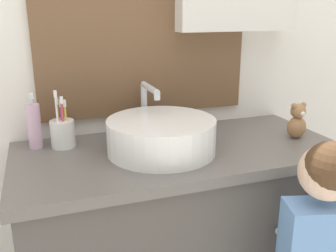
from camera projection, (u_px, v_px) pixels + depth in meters
wall_back at (159, 7)px, 1.40m from camera, size 3.20×0.18×2.50m
vanity_counter at (179, 250)px, 1.40m from camera, size 1.11×0.51×0.82m
sink_basin at (161, 134)px, 1.23m from camera, size 0.36×0.41×0.20m
toothbrush_holder at (63, 132)px, 1.28m from camera, size 0.08×0.08×0.20m
soap_dispenser at (34, 126)px, 1.26m from camera, size 0.05×0.05×0.19m
teddy_bear at (297, 121)px, 1.36m from camera, size 0.07×0.06×0.13m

